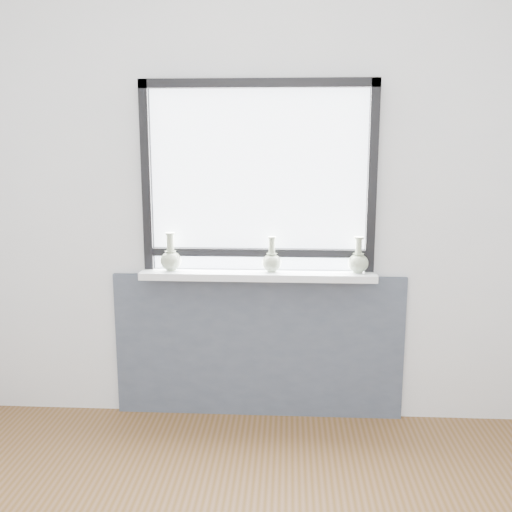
# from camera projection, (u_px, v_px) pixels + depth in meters

# --- Properties ---
(back_wall) EXTENTS (3.60, 0.02, 2.60)m
(back_wall) POSITION_uv_depth(u_px,v_px,m) (259.00, 199.00, 3.23)
(back_wall) COLOR silver
(back_wall) RESTS_ON ground
(apron_panel) EXTENTS (1.70, 0.03, 0.86)m
(apron_panel) POSITION_uv_depth(u_px,v_px,m) (258.00, 346.00, 3.36)
(apron_panel) COLOR #454D5E
(apron_panel) RESTS_ON ground
(windowsill) EXTENTS (1.32, 0.18, 0.04)m
(windowsill) POSITION_uv_depth(u_px,v_px,m) (258.00, 275.00, 3.21)
(windowsill) COLOR silver
(windowsill) RESTS_ON apron_panel
(window) EXTENTS (1.30, 0.06, 1.05)m
(window) POSITION_uv_depth(u_px,v_px,m) (258.00, 174.00, 3.16)
(window) COLOR black
(window) RESTS_ON windowsill
(vase_a) EXTENTS (0.12, 0.12, 0.22)m
(vase_a) POSITION_uv_depth(u_px,v_px,m) (171.00, 258.00, 3.22)
(vase_a) COLOR #9CAC8D
(vase_a) RESTS_ON windowsill
(vase_b) EXTENTS (0.11, 0.11, 0.20)m
(vase_b) POSITION_uv_depth(u_px,v_px,m) (272.00, 261.00, 3.19)
(vase_b) COLOR #9CAC8D
(vase_b) RESTS_ON windowsill
(vase_c) EXTENTS (0.11, 0.11, 0.20)m
(vase_c) POSITION_uv_depth(u_px,v_px,m) (358.00, 261.00, 3.17)
(vase_c) COLOR #9CAC8D
(vase_c) RESTS_ON windowsill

